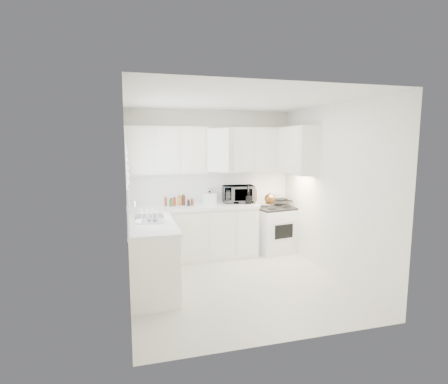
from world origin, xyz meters
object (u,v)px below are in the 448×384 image
object	(u,v)px
stove	(275,223)
rice_cooker	(210,198)
utensil_crock	(249,194)
microwave	(238,192)
tea_kettle	(270,198)
dish_rack	(149,215)

from	to	relation	value
stove	rice_cooker	xyz separation A→B (m)	(-1.25, 0.01, 0.53)
stove	rice_cooker	size ratio (longest dim) A/B	4.43
stove	utensil_crock	xyz separation A→B (m)	(-0.56, -0.10, 0.58)
microwave	utensil_crock	bearing A→B (deg)	-53.28
stove	tea_kettle	bearing A→B (deg)	-147.96
dish_rack	tea_kettle	bearing A→B (deg)	27.07
dish_rack	stove	bearing A→B (deg)	28.63
tea_kettle	utensil_crock	size ratio (longest dim) A/B	0.69
microwave	dish_rack	size ratio (longest dim) A/B	1.55
rice_cooker	utensil_crock	distance (m)	0.70
tea_kettle	microwave	world-z (taller)	microwave
dish_rack	utensil_crock	bearing A→B (deg)	32.82
microwave	utensil_crock	distance (m)	0.25
microwave	rice_cooker	bearing A→B (deg)	-163.20
utensil_crock	dish_rack	xyz separation A→B (m)	(-1.80, -1.04, -0.07)
rice_cooker	dish_rack	size ratio (longest dim) A/B	0.68
tea_kettle	utensil_crock	distance (m)	0.39
tea_kettle	rice_cooker	bearing A→B (deg)	170.82
rice_cooker	dish_rack	distance (m)	1.60
stove	dish_rack	xyz separation A→B (m)	(-2.36, -1.15, 0.51)
tea_kettle	utensil_crock	xyz separation A→B (m)	(-0.38, 0.06, 0.07)
tea_kettle	microwave	bearing A→B (deg)	151.75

